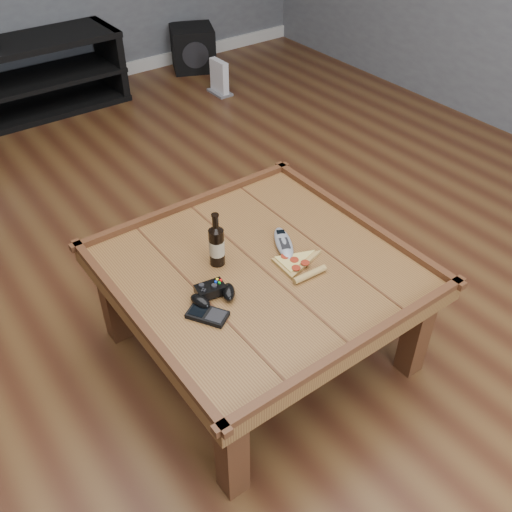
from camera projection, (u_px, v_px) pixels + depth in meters
ground at (260, 350)px, 2.33m from camera, size 6.00×6.00×0.00m
baseboard at (16, 96)px, 4.17m from camera, size 5.00×0.02×0.10m
coffee_table at (260, 279)px, 2.09m from camera, size 1.03×1.03×0.48m
media_console at (20, 81)px, 3.90m from camera, size 1.40×0.45×0.50m
beer_bottle at (217, 244)px, 2.01m from camera, size 0.06×0.06×0.21m
game_controller at (213, 294)px, 1.90m from camera, size 0.17×0.13×0.05m
pizza_slice at (296, 264)px, 2.05m from camera, size 0.16×0.25×0.02m
smartphone at (207, 315)px, 1.85m from camera, size 0.13×0.15×0.02m
remote_control at (284, 243)px, 2.13m from camera, size 0.14×0.20×0.03m
subwoofer at (193, 48)px, 4.62m from camera, size 0.44×0.44×0.33m
game_console at (219, 79)px, 4.26m from camera, size 0.11×0.20×0.25m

